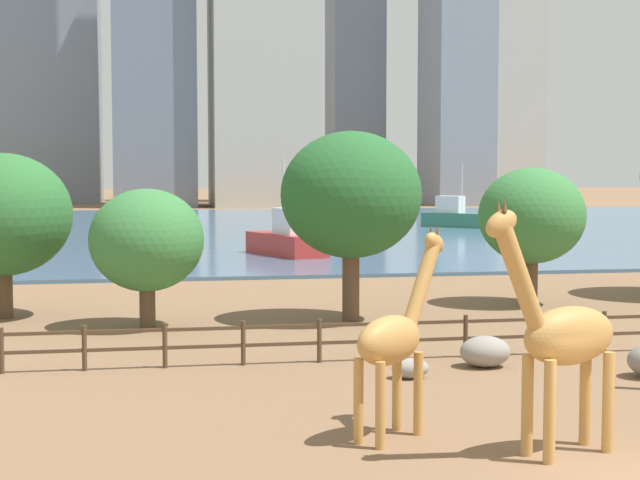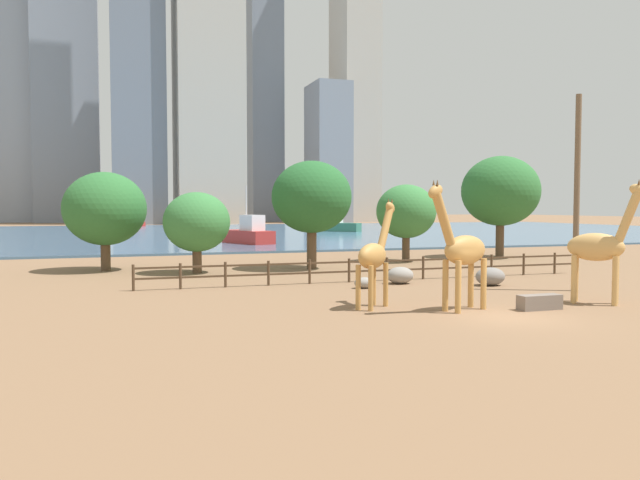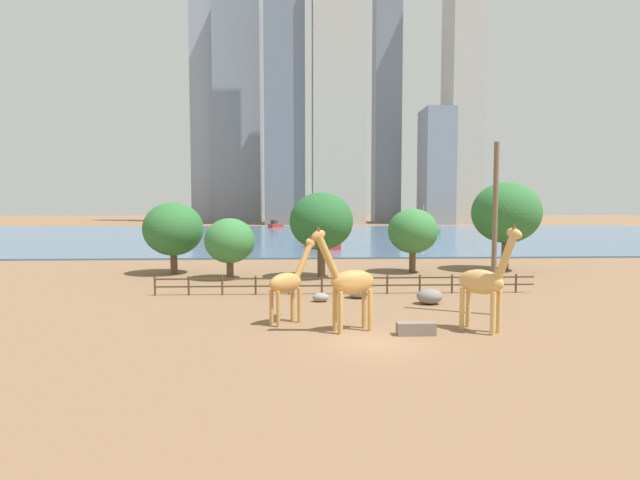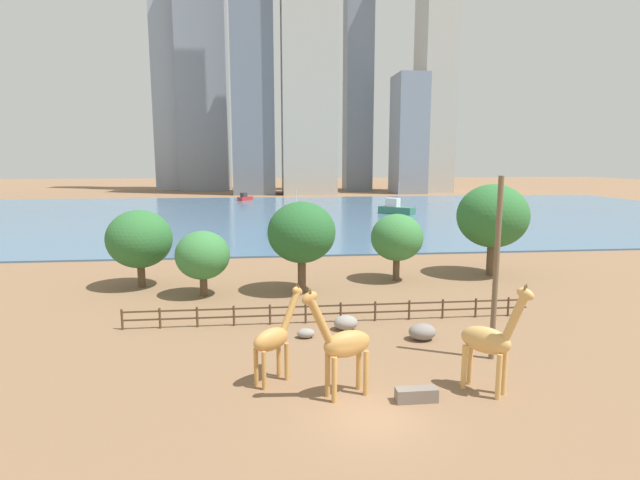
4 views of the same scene
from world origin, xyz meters
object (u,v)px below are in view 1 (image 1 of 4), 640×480
Objects in this scene: tree_left_small at (3,215)px; boat_sailboat at (288,239)px; tree_left_large at (351,195)px; giraffe_young at (562,336)px; giraffe_companion at (394,339)px; tree_right_small at (147,241)px; boat_ferry at (456,216)px; tree_right_tall at (532,216)px; boulder_small at (410,368)px; boat_tug at (142,208)px; boulder_near_fence at (485,352)px.

boat_sailboat is at bearing 58.49° from tree_left_small.
tree_left_large is 26.72m from boat_sailboat.
tree_left_large reaches higher than giraffe_young.
boat_sailboat is (3.88, 42.41, -0.88)m from giraffe_companion.
boat_ferry is (29.49, 54.79, -1.94)m from tree_right_small.
tree_right_tall is at bearing 11.60° from tree_right_small.
tree_left_large is (-0.51, 17.79, 2.32)m from giraffe_young.
boulder_small is 16.35m from tree_right_tall.
boat_tug is at bearing 100.61° from tree_right_tall.
giraffe_young is 44.26m from boat_sailboat.
boat_ferry is at bearing 55.89° from tree_left_small.
tree_right_tall is 1.26× the size of boat_tug.
tree_right_small is at bearing -168.40° from tree_right_tall.
boat_tug reaches higher than boulder_near_fence.
tree_left_large is 1.55× the size of boat_tug.
boat_ferry is (19.91, 63.66, 0.77)m from boulder_near_fence.
boulder_near_fence is at bearing -65.11° from boat_ferry.
boat_ferry reaches higher than giraffe_companion.
giraffe_young is 24.81m from tree_left_small.
boat_ferry reaches higher than tree_right_tall.
boulder_near_fence is 14.10m from tree_right_tall.
tree_right_small reaches higher than boulder_near_fence.
boat_sailboat is (-6.95, 23.47, -2.51)m from tree_right_tall.
tree_right_tall reaches higher than boat_tug.
giraffe_young reaches higher than boulder_small.
tree_right_tall is at bearing 19.55° from tree_left_large.
tree_left_small reaches higher than tree_right_tall.
boat_tug is (-16.36, 87.38, -2.88)m from tree_right_tall.
giraffe_companion is 6.27m from boulder_small.
tree_right_tall reaches higher than giraffe_companion.
tree_left_small is 0.86× the size of boat_sailboat.
tree_right_tall is at bearing -62.48° from boat_ferry.
giraffe_companion is at bearing -61.05° from tree_left_small.
tree_right_tall is 16.28m from tree_right_small.
tree_left_small is at bearing -76.92° from giraffe_young.
giraffe_young is 0.69× the size of boat_sailboat.
boat_sailboat is at bearing 71.42° from tree_right_small.
giraffe_young is at bearing -82.19° from boulder_small.
boat_sailboat reaches higher than boulder_small.
giraffe_companion is 16.51m from tree_right_small.
giraffe_young is 3.48× the size of boulder_near_fence.
giraffe_young reaches higher than boat_tug.
tree_left_large is at bearing -69.67° from boat_ferry.
giraffe_companion is 8.30m from boulder_near_fence.
tree_left_large is 1.23× the size of tree_right_tall.
giraffe_young reaches higher than boulder_near_fence.
boulder_small is 0.18× the size of tree_right_tall.
boulder_near_fence is at bearing -138.48° from boat_tug.
tree_left_small is 6.37m from tree_right_small.
tree_left_large is 7.72m from tree_right_small.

